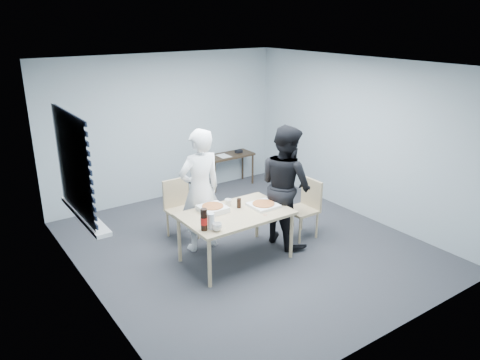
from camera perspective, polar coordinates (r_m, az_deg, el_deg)
room at (r=5.86m, az=-19.32°, el=0.87°), size 5.00×5.00×5.00m
dining_table at (r=6.30m, az=-0.53°, el=-4.51°), size 1.44×0.91×0.70m
chair_far at (r=7.09m, az=-7.39°, el=-2.97°), size 0.42×0.42×0.89m
chair_right at (r=7.11m, az=8.05°, el=-2.93°), size 0.42×0.42×0.89m
person_white at (r=6.56m, az=-4.89°, el=-1.26°), size 0.65×0.42×1.77m
person_black at (r=6.75m, az=5.58°, el=-0.67°), size 0.47×0.86×1.77m
side_table at (r=9.12m, az=-1.32°, el=2.66°), size 0.96×0.43×0.64m
stool at (r=8.12m, az=-4.91°, el=-0.70°), size 0.37×0.37×0.52m
backpack at (r=8.01m, az=-4.93°, el=1.25°), size 0.27×0.20×0.38m
pizza_box_a at (r=6.31m, az=-3.34°, el=-3.49°), size 0.34×0.34×0.08m
pizza_box_b at (r=6.47m, az=2.87°, el=-3.05°), size 0.36×0.36×0.05m
mug_a at (r=5.76m, az=-2.82°, el=-5.73°), size 0.17×0.17×0.10m
mug_b at (r=6.49m, az=-1.45°, el=-2.74°), size 0.10×0.10×0.09m
cola_glass at (r=6.41m, az=-0.13°, el=-2.84°), size 0.08×0.08×0.13m
soda_bottle at (r=5.75m, az=-4.41°, el=-4.88°), size 0.09×0.09×0.28m
plastic_cups at (r=5.79m, az=-3.53°, el=-5.04°), size 0.09×0.09×0.20m
rubber_band at (r=6.21m, az=3.10°, el=-4.28°), size 0.07×0.07×0.00m
papers at (r=9.00m, az=-2.02°, el=2.95°), size 0.28×0.33×0.00m
black_box at (r=9.20m, az=-0.16°, el=3.51°), size 0.15×0.11×0.06m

